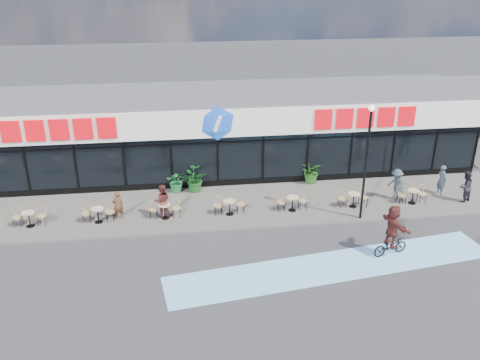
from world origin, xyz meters
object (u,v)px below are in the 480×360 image
object	(u,v)px
lamp_post	(367,154)
pedestrian_b	(442,180)
potted_plant_left	(194,180)
potted_plant_mid	(177,181)
patron_right	(162,201)
potted_plant_right	(310,172)
cyclist_a	(392,232)
pedestrian_c	(465,186)
pedestrian_a	(396,184)
patron_left	(118,205)

from	to	relation	value
lamp_post	pedestrian_b	xyz separation A→B (m)	(5.18, 2.12, -2.50)
potted_plant_left	potted_plant_mid	world-z (taller)	potted_plant_left
patron_right	potted_plant_right	bearing A→B (deg)	-161.94
potted_plant_right	cyclist_a	world-z (taller)	cyclist_a
lamp_post	potted_plant_left	distance (m)	9.29
pedestrian_b	pedestrian_c	distance (m)	1.26
potted_plant_mid	pedestrian_c	world-z (taller)	pedestrian_c
lamp_post	pedestrian_c	size ratio (longest dim) A/B	3.35
pedestrian_a	pedestrian_c	world-z (taller)	pedestrian_c
pedestrian_a	patron_left	bearing A→B (deg)	-107.19
cyclist_a	potted_plant_left	bearing A→B (deg)	137.57
pedestrian_c	pedestrian_a	bearing A→B (deg)	-36.63
potted_plant_left	potted_plant_right	size ratio (longest dim) A/B	1.01
lamp_post	potted_plant_mid	world-z (taller)	lamp_post
patron_right	pedestrian_a	bearing A→B (deg)	179.60
potted_plant_right	pedestrian_c	distance (m)	8.02
patron_left	pedestrian_b	size ratio (longest dim) A/B	0.87
lamp_post	potted_plant_right	world-z (taller)	lamp_post
patron_left	pedestrian_a	distance (m)	14.16
patron_left	patron_right	world-z (taller)	patron_right
patron_left	pedestrian_a	size ratio (longest dim) A/B	0.85
pedestrian_b	potted_plant_right	bearing A→B (deg)	60.10
potted_plant_right	cyclist_a	size ratio (longest dim) A/B	0.57
patron_left	pedestrian_c	distance (m)	17.56
potted_plant_left	patron_right	distance (m)	3.21
lamp_post	patron_right	xyz separation A→B (m)	(-9.52, 1.39, -2.47)
pedestrian_a	pedestrian_b	size ratio (longest dim) A/B	1.03
potted_plant_mid	pedestrian_b	distance (m)	14.12
lamp_post	patron_right	bearing A→B (deg)	171.67
patron_left	cyclist_a	size ratio (longest dim) A/B	0.61
patron_left	patron_right	distance (m)	2.13
lamp_post	pedestrian_c	xyz separation A→B (m)	(5.92, 1.09, -2.47)
lamp_post	patron_left	world-z (taller)	lamp_post
pedestrian_b	pedestrian_c	bearing A→B (deg)	-155.14
potted_plant_mid	patron_left	bearing A→B (deg)	-136.17
pedestrian_b	patron_left	bearing A→B (deg)	81.61
potted_plant_left	cyclist_a	xyz separation A→B (m)	(8.05, -7.36, 0.34)
pedestrian_b	potted_plant_mid	bearing A→B (deg)	70.84
lamp_post	potted_plant_right	size ratio (longest dim) A/B	4.25
potted_plant_right	pedestrian_a	bearing A→B (deg)	-33.92
potted_plant_right	pedestrian_c	world-z (taller)	pedestrian_c
lamp_post	pedestrian_b	distance (m)	6.13
patron_left	pedestrian_b	distance (m)	16.84
pedestrian_b	lamp_post	bearing A→B (deg)	101.68
patron_left	patron_right	size ratio (longest dim) A/B	0.84
potted_plant_left	pedestrian_b	world-z (taller)	pedestrian_b
lamp_post	patron_right	size ratio (longest dim) A/B	3.34
patron_right	patron_left	bearing A→B (deg)	-4.74
potted_plant_mid	lamp_post	bearing A→B (deg)	-25.74
pedestrian_b	cyclist_a	bearing A→B (deg)	126.14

